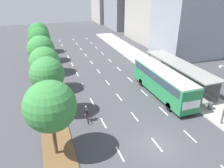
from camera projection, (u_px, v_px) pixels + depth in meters
ground_plane at (157, 145)px, 18.97m from camera, size 140.00×140.00×0.00m
median_strip at (45, 75)px, 33.60m from camera, size 2.60×52.00×0.12m
sidewalk_right at (146, 62)px, 38.83m from camera, size 4.50×52.00×0.15m
lane_divider_left at (77, 74)px, 34.01m from camera, size 0.14×48.56×0.01m
lane_divider_center at (99, 71)px, 35.05m from camera, size 0.14×48.56×0.01m
lane_divider_right at (119, 69)px, 36.10m from camera, size 0.14×48.56×0.01m
bus_shelter at (180, 71)px, 30.05m from camera, size 2.90×13.59×2.86m
bus at (163, 80)px, 26.67m from camera, size 2.54×11.29×3.37m
cyclist at (87, 114)px, 22.07m from camera, size 0.46×1.82×1.71m
median_tree_nearest at (50, 106)px, 16.09m from camera, size 4.01×4.01×6.48m
median_tree_second at (47, 74)px, 21.36m from camera, size 3.44×3.44×6.40m
median_tree_third at (45, 62)px, 26.96m from camera, size 3.80×3.80×5.83m
median_tree_fourth at (41, 49)px, 32.18m from camera, size 4.02×4.02×5.98m
median_tree_fifth at (39, 38)px, 37.34m from camera, size 3.78×3.78×6.16m
median_tree_farthest at (39, 33)px, 42.76m from camera, size 3.95×3.95×5.98m
trash_bin at (210, 106)px, 23.99m from camera, size 0.52×0.52×0.85m
building_far_right at (120, 2)px, 66.52m from camera, size 6.74×12.65×15.68m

